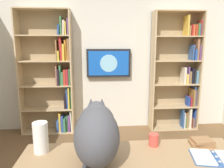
# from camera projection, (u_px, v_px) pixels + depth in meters

# --- Properties ---
(wall_back) EXTENTS (4.52, 0.06, 2.70)m
(wall_back) POSITION_uv_depth(u_px,v_px,m) (111.00, 55.00, 3.82)
(wall_back) COLOR silver
(wall_back) RESTS_ON ground
(bookshelf_left) EXTENTS (0.86, 0.28, 2.11)m
(bookshelf_left) POSITION_uv_depth(u_px,v_px,m) (180.00, 74.00, 3.81)
(bookshelf_left) COLOR tan
(bookshelf_left) RESTS_ON ground
(bookshelf_right) EXTENTS (0.89, 0.28, 2.12)m
(bookshelf_right) POSITION_uv_depth(u_px,v_px,m) (53.00, 76.00, 3.65)
(bookshelf_right) COLOR tan
(bookshelf_right) RESTS_ON ground
(wall_mounted_tv) EXTENTS (0.78, 0.07, 0.50)m
(wall_mounted_tv) POSITION_uv_depth(u_px,v_px,m) (109.00, 63.00, 3.76)
(wall_mounted_tv) COLOR black
(cat) EXTENTS (0.31, 0.62, 0.41)m
(cat) POSITION_uv_depth(u_px,v_px,m) (97.00, 132.00, 1.45)
(cat) COLOR #4C4C51
(cat) RESTS_ON desk
(open_binder) EXTENTS (0.37, 0.28, 0.02)m
(open_binder) POSITION_uv_depth(u_px,v_px,m) (216.00, 158.00, 1.49)
(open_binder) COLOR #335999
(open_binder) RESTS_ON desk
(paper_towel_roll) EXTENTS (0.11, 0.11, 0.23)m
(paper_towel_roll) POSITION_uv_depth(u_px,v_px,m) (41.00, 137.00, 1.57)
(paper_towel_roll) COLOR white
(paper_towel_roll) RESTS_ON desk
(coffee_mug) EXTENTS (0.08, 0.08, 0.10)m
(coffee_mug) POSITION_uv_depth(u_px,v_px,m) (154.00, 140.00, 1.69)
(coffee_mug) COLOR #D84C3F
(coffee_mug) RESTS_ON desk
(desk_book_stack) EXTENTS (0.20, 0.13, 0.05)m
(desk_book_stack) POSITION_uv_depth(u_px,v_px,m) (202.00, 142.00, 1.70)
(desk_book_stack) COLOR #996B42
(desk_book_stack) RESTS_ON desk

